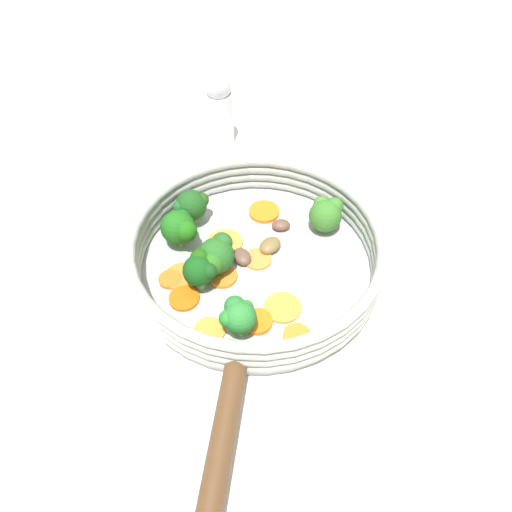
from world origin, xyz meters
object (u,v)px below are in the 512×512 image
Objects in this scene: carrot_slice_10 at (208,262)px; broccoli_floret_5 at (238,315)px; carrot_slice_7 at (225,243)px; broccoli_floret_1 at (217,254)px; carrot_slice_8 at (182,277)px; carrot_slice_9 at (283,308)px; carrot_slice_3 at (257,321)px; carrot_slice_2 at (260,260)px; carrot_slice_6 at (223,276)px; broccoli_floret_0 at (191,206)px; carrot_slice_4 at (170,279)px; broccoli_floret_3 at (179,229)px; carrot_slice_0 at (264,212)px; broccoli_floret_4 at (326,214)px; mushroom_piece_1 at (281,225)px; mushroom_piece_0 at (270,245)px; skillet at (256,267)px; carrot_slice_11 at (209,331)px; broccoli_floret_2 at (200,268)px; carrot_slice_5 at (184,298)px; carrot_slice_1 at (297,335)px; mushroom_piece_2 at (241,258)px; salt_shaker at (219,111)px.

broccoli_floret_5 is (-0.07, 0.08, 0.03)m from carrot_slice_10.
broccoli_floret_1 is (-0.01, 0.05, 0.03)m from carrot_slice_7.
carrot_slice_9 is at bearing 178.47° from carrot_slice_8.
broccoli_floret_5 reaches higher than carrot_slice_3.
carrot_slice_6 reaches higher than carrot_slice_2.
broccoli_floret_0 is at bearing -50.32° from broccoli_floret_5.
broccoli_floret_3 is (0.01, -0.06, 0.03)m from carrot_slice_4.
carrot_slice_4 reaches higher than carrot_slice_9.
carrot_slice_0 is 0.12m from carrot_slice_10.
carrot_slice_3 is 0.18m from broccoli_floret_4.
broccoli_floret_5 is 1.92× the size of mushroom_piece_1.
broccoli_floret_4 reaches higher than carrot_slice_0.
carrot_slice_2 is 0.11m from broccoli_floret_4.
broccoli_floret_0 is 0.12m from mushroom_piece_1.
carrot_slice_3 is at bearing 53.62° from carrot_slice_9.
broccoli_floret_4 is 0.09m from mushroom_piece_0.
carrot_slice_4 is at bearing 64.65° from carrot_slice_0.
carrot_slice_2 is 0.02m from mushroom_piece_0.
carrot_slice_8 is at bearing 114.89° from broccoli_floret_3.
skillet is at bearing 73.26° from mushroom_piece_0.
broccoli_floret_5 is (0.05, 0.19, 0.00)m from broccoli_floret_4.
mushroom_piece_0 is 0.04m from mushroom_piece_1.
broccoli_floret_3 is at bearing -65.11° from carrot_slice_8.
carrot_slice_2 is at bearing -144.62° from carrot_slice_4.
carrot_slice_11 is at bearing 144.43° from carrot_slice_4.
carrot_slice_11 is 0.07m from broccoli_floret_2.
mushroom_piece_1 is (-0.07, -0.15, 0.00)m from carrot_slice_5.
carrot_slice_5 is (0.09, -0.00, -0.00)m from carrot_slice_3.
mushroom_piece_0 is (0.02, -0.11, 0.00)m from carrot_slice_3.
carrot_slice_6 is at bearing -25.25° from carrot_slice_1.
carrot_slice_0 is 0.13m from carrot_slice_6.
carrot_slice_2 is 0.81× the size of carrot_slice_9.
carrot_slice_9 is (0.03, -0.03, 0.00)m from carrot_slice_1.
carrot_slice_11 is at bearing 31.17° from carrot_slice_3.
carrot_slice_9 is at bearing 179.57° from broccoli_floret_2.
carrot_slice_3 is at bearing 121.38° from mushroom_piece_2.
broccoli_floret_0 is 1.76× the size of mushroom_piece_2.
mushroom_piece_2 is at bearing 90.29° from carrot_slice_0.
carrot_slice_5 is at bearing 86.01° from carrot_slice_10.
broccoli_floret_4 is 0.97× the size of broccoli_floret_5.
mushroom_piece_2 reaches higher than carrot_slice_8.
carrot_slice_4 is 0.49× the size of broccoli_floret_1.
carrot_slice_0 is 0.17m from carrot_slice_4.
salt_shaker is at bearing -71.82° from carrot_slice_10.
carrot_slice_9 is at bearing 143.66° from mushroom_piece_2.
carrot_slice_8 is 0.87× the size of broccoli_floret_2.
broccoli_floret_3 reaches higher than carrot_slice_9.
broccoli_floret_1 is 0.09m from broccoli_floret_5.
carrot_slice_3 reaches higher than carrot_slice_8.
carrot_slice_7 reaches higher than carrot_slice_1.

